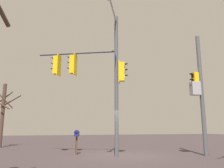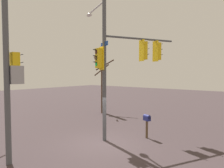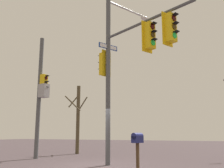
# 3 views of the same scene
# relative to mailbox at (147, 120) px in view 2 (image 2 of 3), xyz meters

# --- Properties ---
(ground_plane) EXTENTS (80.00, 80.00, 0.00)m
(ground_plane) POSITION_rel_mailbox_xyz_m (2.39, -1.40, -1.11)
(ground_plane) COLOR #3C3133
(main_signal_pole_assembly) EXTENTS (4.91, 4.96, 8.17)m
(main_signal_pole_assembly) POSITION_rel_mailbox_xyz_m (0.88, -1.34, 3.84)
(main_signal_pole_assembly) COLOR #4C4F54
(main_signal_pole_assembly) RESTS_ON ground
(secondary_pole_assembly) EXTENTS (0.79, 0.50, 7.07)m
(secondary_pole_assembly) POSITION_rel_mailbox_xyz_m (6.65, -2.81, 2.61)
(secondary_pole_assembly) COLOR #4C4F54
(secondary_pole_assembly) RESTS_ON ground
(mailbox) EXTENTS (0.38, 0.50, 1.41)m
(mailbox) POSITION_rel_mailbox_xyz_m (0.00, 0.00, 0.00)
(mailbox) COLOR #4C3823
(mailbox) RESTS_ON ground
(bare_tree_across_street) EXTENTS (2.29, 1.73, 5.52)m
(bare_tree_across_street) POSITION_rel_mailbox_xyz_m (-4.17, -7.18, 1.66)
(bare_tree_across_street) COLOR #473428
(bare_tree_across_street) RESTS_ON ground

